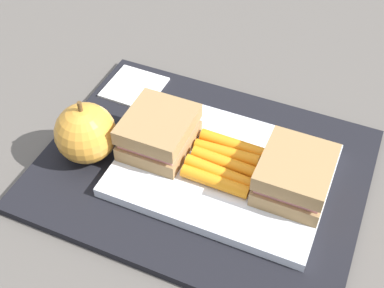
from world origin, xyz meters
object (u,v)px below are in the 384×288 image
(sandwich_half_left, at_px, (295,175))
(apple, at_px, (86,133))
(carrot_sticks_bundle, at_px, (223,162))
(sandwich_half_right, at_px, (159,132))
(paper_napkin, at_px, (134,87))
(food_tray, at_px, (223,170))

(sandwich_half_left, relative_size, apple, 1.00)
(carrot_sticks_bundle, bearing_deg, apple, 12.61)
(sandwich_half_left, relative_size, carrot_sticks_bundle, 1.02)
(sandwich_half_right, height_order, paper_napkin, sandwich_half_right)
(sandwich_half_right, bearing_deg, apple, 24.93)
(food_tray, xyz_separation_m, paper_napkin, (0.16, -0.09, -0.00))
(carrot_sticks_bundle, relative_size, paper_napkin, 1.12)
(sandwich_half_left, bearing_deg, carrot_sticks_bundle, 0.18)
(sandwich_half_right, xyz_separation_m, apple, (0.07, 0.03, 0.00))
(apple, bearing_deg, food_tray, -167.30)
(food_tray, bearing_deg, sandwich_half_left, 180.00)
(sandwich_half_left, height_order, sandwich_half_right, same)
(food_tray, relative_size, sandwich_half_right, 2.88)
(apple, relative_size, paper_napkin, 1.15)
(paper_napkin, bearing_deg, sandwich_half_right, 131.93)
(apple, bearing_deg, sandwich_half_left, -171.54)
(sandwich_half_right, bearing_deg, food_tray, 180.00)
(food_tray, distance_m, carrot_sticks_bundle, 0.01)
(sandwich_half_right, relative_size, paper_napkin, 1.14)
(food_tray, bearing_deg, paper_napkin, -29.71)
(sandwich_half_left, xyz_separation_m, carrot_sticks_bundle, (0.08, 0.00, -0.02))
(apple, distance_m, paper_napkin, 0.13)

